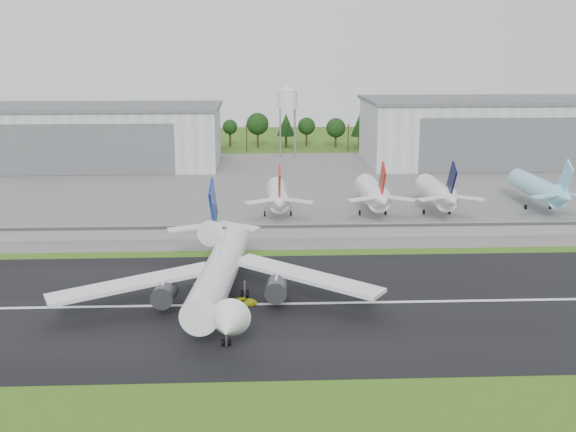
{
  "coord_description": "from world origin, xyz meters",
  "views": [
    {
      "loc": [
        -18.35,
        -110.36,
        44.31
      ],
      "look_at": [
        -11.45,
        40.0,
        9.0
      ],
      "focal_mm": 45.0,
      "sensor_mm": 36.0,
      "label": 1
    }
  ],
  "objects_px": {
    "parked_jet_red_a": "(278,196)",
    "parked_jet_red_b": "(374,194)",
    "main_airliner": "(220,280)",
    "parked_jet_skyblue": "(541,189)",
    "ground_vehicle": "(244,302)",
    "parked_jet_navy": "(439,193)"
  },
  "relations": [
    {
      "from": "parked_jet_skyblue",
      "to": "parked_jet_red_a",
      "type": "bearing_deg",
      "value": -176.04
    },
    {
      "from": "main_airliner",
      "to": "parked_jet_red_b",
      "type": "relative_size",
      "value": 1.89
    },
    {
      "from": "parked_jet_red_b",
      "to": "parked_jet_skyblue",
      "type": "distance_m",
      "value": 47.62
    },
    {
      "from": "main_airliner",
      "to": "parked_jet_red_a",
      "type": "xyz_separation_m",
      "value": [
        12.22,
        66.96,
        1.07
      ]
    },
    {
      "from": "parked_jet_navy",
      "to": "parked_jet_skyblue",
      "type": "height_order",
      "value": "parked_jet_navy"
    },
    {
      "from": "parked_jet_red_a",
      "to": "parked_jet_skyblue",
      "type": "xyz_separation_m",
      "value": [
        72.96,
        5.05,
        0.21
      ]
    },
    {
      "from": "main_airliner",
      "to": "ground_vehicle",
      "type": "height_order",
      "value": "main_airliner"
    },
    {
      "from": "parked_jet_red_b",
      "to": "parked_jet_navy",
      "type": "bearing_deg",
      "value": -0.01
    },
    {
      "from": "main_airliner",
      "to": "parked_jet_skyblue",
      "type": "bearing_deg",
      "value": -134.41
    },
    {
      "from": "parked_jet_navy",
      "to": "parked_jet_skyblue",
      "type": "bearing_deg",
      "value": 9.49
    },
    {
      "from": "main_airliner",
      "to": "parked_jet_red_a",
      "type": "distance_m",
      "value": 68.07
    },
    {
      "from": "parked_jet_red_b",
      "to": "main_airliner",
      "type": "bearing_deg",
      "value": -119.44
    },
    {
      "from": "main_airliner",
      "to": "ground_vehicle",
      "type": "distance_m",
      "value": 5.78
    },
    {
      "from": "ground_vehicle",
      "to": "parked_jet_red_b",
      "type": "relative_size",
      "value": 0.15
    },
    {
      "from": "ground_vehicle",
      "to": "parked_jet_navy",
      "type": "distance_m",
      "value": 84.47
    },
    {
      "from": "ground_vehicle",
      "to": "parked_jet_navy",
      "type": "bearing_deg",
      "value": -40.6
    },
    {
      "from": "parked_jet_red_a",
      "to": "parked_jet_navy",
      "type": "height_order",
      "value": "parked_jet_navy"
    },
    {
      "from": "parked_jet_red_a",
      "to": "parked_jet_skyblue",
      "type": "distance_m",
      "value": 73.14
    },
    {
      "from": "ground_vehicle",
      "to": "parked_jet_red_a",
      "type": "relative_size",
      "value": 0.15
    },
    {
      "from": "main_airliner",
      "to": "parked_jet_red_b",
      "type": "xyz_separation_m",
      "value": [
        37.83,
        67.01,
        1.41
      ]
    },
    {
      "from": "parked_jet_red_a",
      "to": "parked_jet_red_b",
      "type": "relative_size",
      "value": 1.0
    },
    {
      "from": "main_airliner",
      "to": "parked_jet_red_a",
      "type": "bearing_deg",
      "value": -94.97
    }
  ]
}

